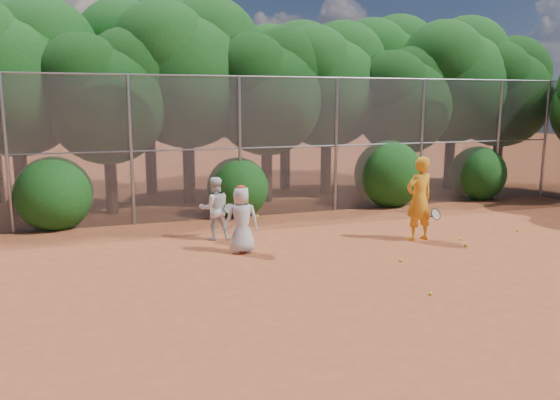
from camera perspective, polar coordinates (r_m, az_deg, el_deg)
name	(u,v)px	position (r m, az deg, el deg)	size (l,w,h in m)	color
ground	(370,274)	(10.84, 9.43, -7.67)	(80.00, 80.00, 0.00)	#A04624
fence_back	(269,145)	(15.86, -1.12, 5.72)	(20.05, 0.09, 4.03)	gray
tree_1	(15,71)	(17.71, -25.98, 12.02)	(4.64, 4.03, 6.35)	black
tree_2	(108,92)	(16.88, -17.55, 10.73)	(3.99, 3.47, 5.47)	black
tree_3	(188,67)	(18.17, -9.63, 13.55)	(4.89, 4.26, 6.70)	black
tree_4	(268,87)	(18.15, -1.30, 11.68)	(4.19, 3.64, 5.73)	black
tree_5	(328,80)	(19.80, 5.05, 12.37)	(4.51, 3.92, 6.17)	black
tree_6	(404,97)	(20.06, 12.85, 10.47)	(3.86, 3.36, 5.29)	black
tree_7	(455,75)	(21.99, 17.78, 12.32)	(4.77, 4.14, 6.53)	black
tree_8	(503,88)	(22.98, 22.24, 10.79)	(4.25, 3.70, 5.82)	black
tree_10	(148,63)	(20.23, -13.58, 13.73)	(5.15, 4.48, 7.06)	black
tree_11	(286,78)	(20.92, 0.66, 12.61)	(4.64, 4.03, 6.35)	black
tree_12	(385,72)	(23.37, 10.88, 13.04)	(5.02, 4.37, 6.88)	black
bush_0	(54,190)	(15.55, -22.57, 0.93)	(2.00, 2.00, 2.00)	#104111
bush_1	(238,185)	(16.03, -4.44, 1.59)	(1.80, 1.80, 1.80)	#104111
bush_2	(388,171)	(17.91, 11.24, 2.98)	(2.20, 2.20, 2.20)	#104111
bush_3	(478,171)	(19.92, 19.98, 2.85)	(1.90, 1.90, 1.90)	#104111
player_yellow	(419,199)	(13.46, 14.35, 0.11)	(0.92, 0.61, 2.03)	orange
player_teen	(242,219)	(12.03, -4.02, -2.03)	(0.80, 0.59, 1.52)	silver
player_white	(215,208)	(13.24, -6.83, -0.88)	(0.84, 0.71, 1.53)	silver
ball_0	(466,245)	(13.38, 18.82, -4.47)	(0.07, 0.07, 0.07)	#BBD126
ball_1	(460,239)	(13.90, 18.27, -3.90)	(0.07, 0.07, 0.07)	#BBD126
ball_2	(430,293)	(9.93, 15.43, -9.40)	(0.07, 0.07, 0.07)	#BBD126
ball_3	(517,230)	(15.36, 23.52, -2.92)	(0.07, 0.07, 0.07)	#BBD126
ball_4	(400,260)	(11.75, 12.48, -6.18)	(0.07, 0.07, 0.07)	#BBD126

